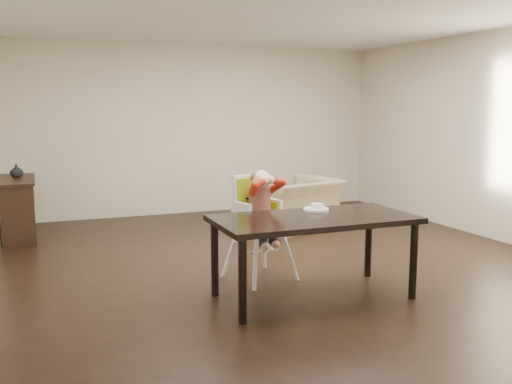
% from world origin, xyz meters
% --- Properties ---
extents(ground, '(7.00, 7.00, 0.00)m').
position_xyz_m(ground, '(0.00, 0.00, 0.00)').
color(ground, black).
rests_on(ground, ground).
extents(room_walls, '(6.02, 7.02, 2.71)m').
position_xyz_m(room_walls, '(0.00, 0.00, 1.86)').
color(room_walls, beige).
rests_on(room_walls, ground).
extents(dining_table, '(1.80, 0.90, 0.75)m').
position_xyz_m(dining_table, '(-0.25, -1.00, 0.67)').
color(dining_table, black).
rests_on(dining_table, ground).
extents(high_chair, '(0.57, 0.57, 1.11)m').
position_xyz_m(high_chair, '(-0.50, -0.29, 0.78)').
color(high_chair, white).
rests_on(high_chair, ground).
extents(plate, '(0.24, 0.24, 0.07)m').
position_xyz_m(plate, '(-0.10, -0.76, 0.77)').
color(plate, white).
rests_on(plate, dining_table).
extents(armchair, '(1.26, 0.99, 0.97)m').
position_xyz_m(armchair, '(0.80, 1.65, 0.49)').
color(armchair, '#9A8862').
rests_on(armchair, ground).
extents(sideboard, '(0.44, 1.26, 0.79)m').
position_xyz_m(sideboard, '(-2.78, 2.58, 0.40)').
color(sideboard, black).
rests_on(sideboard, ground).
extents(vase, '(0.18, 0.18, 0.17)m').
position_xyz_m(vase, '(-2.78, 2.70, 0.88)').
color(vase, '#99999E').
rests_on(vase, sideboard).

